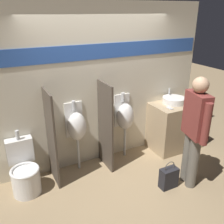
% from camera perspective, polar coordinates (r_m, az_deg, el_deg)
% --- Properties ---
extents(ground_plane, '(16.00, 16.00, 0.00)m').
position_cam_1_polar(ground_plane, '(4.35, 1.05, -13.69)').
color(ground_plane, '#997F5B').
extents(display_wall, '(3.96, 0.07, 2.70)m').
position_cam_1_polar(display_wall, '(4.23, -2.67, 5.86)').
color(display_wall, beige).
rests_on(display_wall, ground_plane).
extents(sink_counter, '(0.98, 0.62, 0.92)m').
position_cam_1_polar(sink_counter, '(5.04, 14.28, -3.03)').
color(sink_counter, tan).
rests_on(sink_counter, ground_plane).
extents(sink_basin, '(0.43, 0.43, 0.25)m').
position_cam_1_polar(sink_basin, '(4.86, 13.92, 2.64)').
color(sink_basin, white).
rests_on(sink_basin, sink_counter).
extents(cell_phone, '(0.07, 0.14, 0.01)m').
position_cam_1_polar(cell_phone, '(4.59, 13.05, 0.90)').
color(cell_phone, '#B7B7BC').
rests_on(cell_phone, sink_counter).
extents(divider_near_counter, '(0.03, 0.53, 1.50)m').
position_cam_1_polar(divider_near_counter, '(3.91, -13.72, -5.85)').
color(divider_near_counter, '#4C4238').
rests_on(divider_near_counter, ground_plane).
extents(divider_mid, '(0.03, 0.53, 1.50)m').
position_cam_1_polar(divider_mid, '(4.17, -1.55, -3.31)').
color(divider_mid, '#4C4238').
rests_on(divider_mid, ground_plane).
extents(urinal_near_counter, '(0.32, 0.29, 1.21)m').
position_cam_1_polar(urinal_near_counter, '(4.11, -8.09, -3.27)').
color(urinal_near_counter, silver).
rests_on(urinal_near_counter, ground_plane).
extents(urinal_far, '(0.32, 0.29, 1.21)m').
position_cam_1_polar(urinal_far, '(4.46, 2.99, -0.99)').
color(urinal_far, silver).
rests_on(urinal_far, ground_plane).
extents(toilet, '(0.42, 0.59, 0.92)m').
position_cam_1_polar(toilet, '(4.05, -19.36, -12.96)').
color(toilet, white).
rests_on(toilet, ground_plane).
extents(person_in_vest, '(0.29, 0.59, 1.72)m').
position_cam_1_polar(person_in_vest, '(3.84, 18.36, -3.62)').
color(person_in_vest, '#666056').
rests_on(person_in_vest, ground_plane).
extents(shopping_bag, '(0.28, 0.15, 0.46)m').
position_cam_1_polar(shopping_bag, '(4.05, 12.83, -14.42)').
color(shopping_bag, '#232328').
rests_on(shopping_bag, ground_plane).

